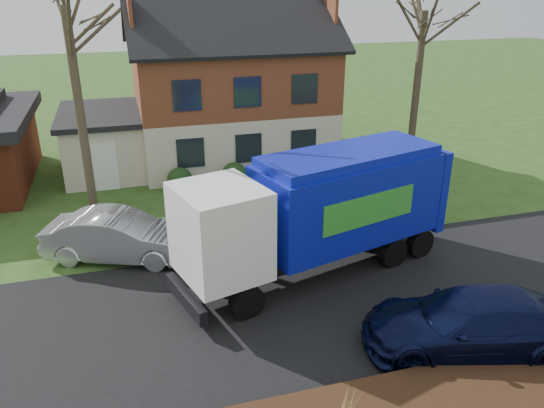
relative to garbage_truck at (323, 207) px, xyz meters
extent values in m
plane|color=#294818|center=(-2.20, -1.65, -2.17)|extent=(120.00, 120.00, 0.00)
cube|color=black|center=(-2.20, -1.65, -2.16)|extent=(80.00, 7.00, 0.02)
cube|color=beige|center=(-0.20, 12.35, -0.82)|extent=(9.00, 7.50, 2.70)
cube|color=brown|center=(-0.20, 12.35, 1.93)|extent=(9.00, 7.50, 2.80)
cube|color=beige|center=(-6.40, 11.85, -0.87)|extent=(3.50, 5.50, 2.60)
cube|color=black|center=(-6.40, 11.85, 0.55)|extent=(3.90, 5.90, 0.24)
cylinder|color=black|center=(-2.83, -1.80, -1.69)|extent=(1.02, 0.57, 0.97)
cylinder|color=black|center=(-3.36, 0.08, -1.69)|extent=(1.02, 0.57, 0.97)
cylinder|color=black|center=(2.28, -0.38, -1.69)|extent=(1.02, 0.57, 0.97)
cylinder|color=black|center=(1.75, 1.50, -1.69)|extent=(1.02, 0.57, 0.97)
cylinder|color=black|center=(3.44, -0.05, -1.69)|extent=(1.02, 0.57, 0.97)
cylinder|color=black|center=(2.92, 1.83, -1.69)|extent=(1.02, 0.57, 0.97)
cube|color=black|center=(0.04, 0.01, -1.38)|extent=(8.01, 3.23, 0.33)
cube|color=white|center=(-3.32, -0.93, 0.06)|extent=(2.69, 2.82, 2.51)
cube|color=black|center=(-4.31, -1.20, 0.20)|extent=(0.62, 1.99, 0.84)
cube|color=black|center=(-4.40, -1.23, -1.66)|extent=(0.85, 2.30, 0.42)
cube|color=#0D19A3|center=(0.90, 0.25, 0.06)|extent=(6.27, 3.82, 2.51)
cube|color=#0D19A3|center=(0.90, 0.25, 1.46)|extent=(5.93, 3.47, 0.28)
cube|color=#0D19A3|center=(3.81, 1.06, -0.03)|extent=(0.95, 2.37, 2.70)
cube|color=#328D2E|center=(1.08, -0.93, 0.15)|extent=(3.24, 0.94, 0.93)
cube|color=#328D2E|center=(0.44, 1.35, 0.15)|extent=(3.24, 0.94, 0.93)
imported|color=#AEB1B6|center=(-6.01, 2.55, -1.38)|extent=(5.08, 3.35, 1.58)
imported|color=black|center=(2.12, -4.65, -1.41)|extent=(5.66, 3.48, 1.53)
cylinder|color=#463A2A|center=(-6.90, 5.85, 1.68)|extent=(0.32, 0.32, 7.71)
cylinder|color=#423828|center=(7.41, 7.62, 1.45)|extent=(0.33, 0.33, 7.24)
cylinder|color=#382D22|center=(0.19, 20.70, 1.97)|extent=(0.32, 0.32, 8.28)
cone|color=tan|center=(-1.72, -6.44, -1.41)|extent=(0.04, 0.04, 0.93)
cone|color=tan|center=(-1.87, -6.33, -1.41)|extent=(0.04, 0.04, 0.93)
camera|label=1|loc=(-5.56, -13.59, 6.30)|focal=35.00mm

